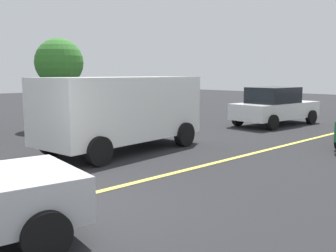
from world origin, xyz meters
name	(u,v)px	position (x,y,z in m)	size (l,w,h in m)	color
ground_plane	(55,203)	(0.00, 0.00, 0.00)	(80.00, 80.00, 0.00)	#262628
lane_marking_centre	(173,173)	(3.00, 0.00, 0.01)	(28.00, 0.16, 0.01)	#E0D14C
white_van	(122,109)	(3.84, 3.01, 1.27)	(5.39, 2.72, 2.20)	white
car_white_mid_road	(275,106)	(12.34, 2.96, 0.85)	(4.53, 2.26, 1.70)	white
tree_left_verge	(59,63)	(4.96, 8.79, 2.73)	(2.01, 2.01, 3.77)	#513823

